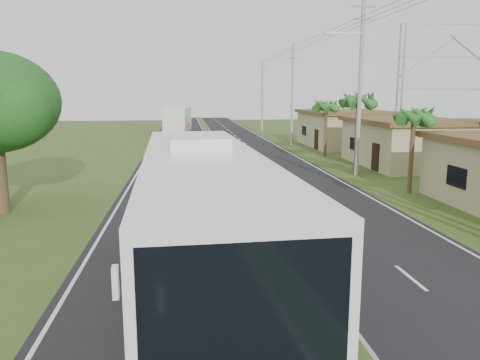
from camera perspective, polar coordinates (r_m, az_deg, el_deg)
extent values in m
plane|color=#344E1C|center=(14.37, 7.18, -12.42)|extent=(180.00, 180.00, 0.00)
cube|color=black|center=(33.46, -1.03, 0.89)|extent=(14.00, 160.00, 0.02)
cube|color=gray|center=(33.45, -1.03, 1.03)|extent=(1.20, 160.00, 0.17)
cube|color=#344E1C|center=(33.43, -1.03, 1.18)|extent=(0.95, 160.00, 0.02)
cube|color=silver|center=(33.47, -12.52, 0.62)|extent=(0.12, 160.00, 0.01)
cube|color=silver|center=(34.77, 10.02, 1.07)|extent=(0.12, 160.00, 0.01)
cube|color=tan|center=(39.08, 19.58, 4.13)|extent=(7.00, 10.00, 3.35)
cube|color=brown|center=(38.94, 19.75, 6.81)|extent=(7.60, 10.60, 0.32)
cube|color=tan|center=(51.94, 12.76, 5.98)|extent=(8.00, 11.00, 3.50)
cube|color=brown|center=(51.84, 12.85, 8.08)|extent=(8.60, 11.60, 0.32)
cylinder|color=#473321|center=(28.08, 20.19, 3.13)|extent=(0.26, 0.26, 4.60)
cylinder|color=#473321|center=(34.17, 14.04, 5.33)|extent=(0.26, 0.26, 5.40)
cylinder|color=#473321|center=(42.85, 10.40, 6.04)|extent=(0.26, 0.26, 4.80)
sphere|color=#134A1B|center=(23.10, -26.00, 7.76)|extent=(3.40, 3.40, 3.40)
cylinder|color=gray|center=(33.01, 14.42, 10.88)|extent=(0.28, 0.28, 12.00)
cube|color=gray|center=(33.49, 14.85, 19.80)|extent=(1.60, 0.12, 0.12)
cube|color=gray|center=(33.36, 14.78, 18.45)|extent=(1.20, 0.10, 0.10)
cube|color=gray|center=(32.84, 12.66, 17.08)|extent=(2.40, 0.10, 0.10)
cylinder|color=gray|center=(52.18, 6.39, 10.31)|extent=(0.28, 0.28, 11.00)
cube|color=gray|center=(52.39, 6.50, 15.45)|extent=(1.60, 0.12, 0.12)
cube|color=gray|center=(52.32, 6.48, 14.58)|extent=(1.20, 0.10, 0.10)
cylinder|color=gray|center=(71.81, 2.72, 10.18)|extent=(0.28, 0.28, 10.50)
cube|color=gray|center=(71.93, 2.75, 13.73)|extent=(1.60, 0.12, 0.12)
cube|color=gray|center=(71.88, 2.75, 13.09)|extent=(1.20, 0.10, 0.10)
cylinder|color=gray|center=(46.95, 19.16, 10.41)|extent=(0.18, 0.18, 12.00)
cylinder|color=gray|center=(47.85, 18.64, 10.43)|extent=(0.18, 0.18, 12.00)
cube|color=gray|center=(49.74, 24.18, 10.05)|extent=(10.00, 0.14, 0.14)
cube|color=gray|center=(49.86, 24.45, 13.49)|extent=(10.00, 0.14, 0.14)
cube|color=gray|center=(50.16, 24.71, 16.90)|extent=(10.00, 0.14, 0.14)
cube|color=white|center=(12.39, -4.58, -4.84)|extent=(3.36, 13.76, 3.59)
cube|color=black|center=(12.87, -4.86, -0.65)|extent=(3.31, 11.03, 1.43)
cube|color=black|center=(5.87, 0.68, -16.76)|extent=(2.57, 0.24, 2.01)
cube|color=#B5260F|center=(11.31, -3.98, -10.16)|extent=(3.12, 6.03, 0.63)
cube|color=orange|center=(13.01, -4.63, -8.72)|extent=(3.02, 3.52, 0.28)
cube|color=white|center=(13.38, -5.15, 4.80)|extent=(1.70, 2.79, 0.32)
cylinder|color=black|center=(16.34, -10.03, -7.43)|extent=(0.41, 1.20, 1.18)
cylinder|color=black|center=(16.48, -0.98, -7.12)|extent=(0.41, 1.20, 1.18)
cube|color=white|center=(66.95, -7.52, 7.29)|extent=(3.90, 13.21, 3.62)
cube|color=black|center=(67.46, -7.49, 8.23)|extent=(3.67, 9.83, 1.23)
cube|color=#EA5417|center=(65.87, -7.60, 6.63)|extent=(3.39, 6.44, 0.40)
cylinder|color=black|center=(61.85, -9.11, 5.65)|extent=(0.43, 1.11, 1.09)
cylinder|color=black|center=(61.59, -6.80, 5.69)|extent=(0.43, 1.11, 1.09)
cylinder|color=black|center=(71.94, -8.12, 6.34)|extent=(0.43, 1.11, 1.09)
cylinder|color=black|center=(71.72, -6.13, 6.37)|extent=(0.43, 1.11, 1.09)
imported|color=black|center=(26.75, -2.32, -0.45)|extent=(1.75, 1.16, 1.02)
imported|color=maroon|center=(26.61, -2.34, 1.27)|extent=(0.67, 0.58, 1.55)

